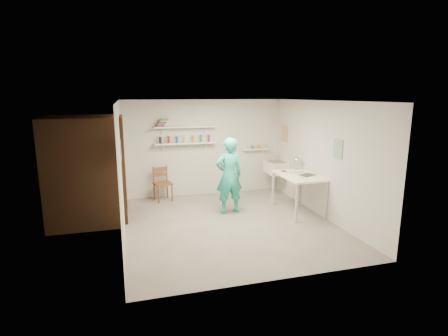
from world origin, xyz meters
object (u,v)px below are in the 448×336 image
object	(u,v)px
wall_clock	(227,161)
wooden_chair	(163,184)
desk_lamp	(297,160)
man	(229,176)
work_table	(298,193)
belfast_sink	(276,168)

from	to	relation	value
wall_clock	wooden_chair	bearing A→B (deg)	137.17
wooden_chair	desk_lamp	xyz separation A→B (m)	(2.94, -1.13, 0.63)
man	wooden_chair	world-z (taller)	man
man	work_table	world-z (taller)	man
belfast_sink	work_table	world-z (taller)	belfast_sink
man	wooden_chair	xyz separation A→B (m)	(-1.28, 1.27, -0.40)
wall_clock	man	bearing A→B (deg)	-97.84
wooden_chair	desk_lamp	size ratio (longest dim) A/B	5.45
wall_clock	desk_lamp	xyz separation A→B (m)	(1.65, -0.09, -0.04)
wall_clock	work_table	distance (m)	1.70
desk_lamp	man	bearing A→B (deg)	-175.39
man	desk_lamp	world-z (taller)	man
man	desk_lamp	bearing A→B (deg)	-179.31
man	wall_clock	distance (m)	0.35
belfast_sink	wooden_chair	size ratio (longest dim) A/B	0.71
wooden_chair	belfast_sink	bearing A→B (deg)	-18.77
belfast_sink	man	size ratio (longest dim) A/B	0.37
man	wall_clock	size ratio (longest dim) A/B	5.56
wooden_chair	work_table	world-z (taller)	wooden_chair
desk_lamp	wooden_chair	bearing A→B (deg)	158.94
work_table	belfast_sink	bearing A→B (deg)	85.53
wooden_chair	wall_clock	bearing A→B (deg)	-53.21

